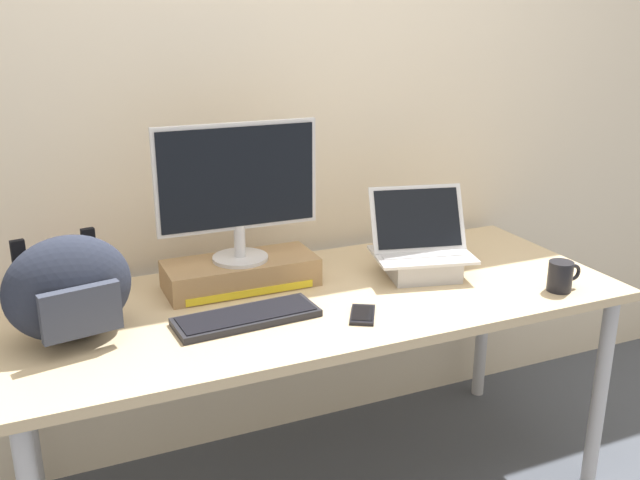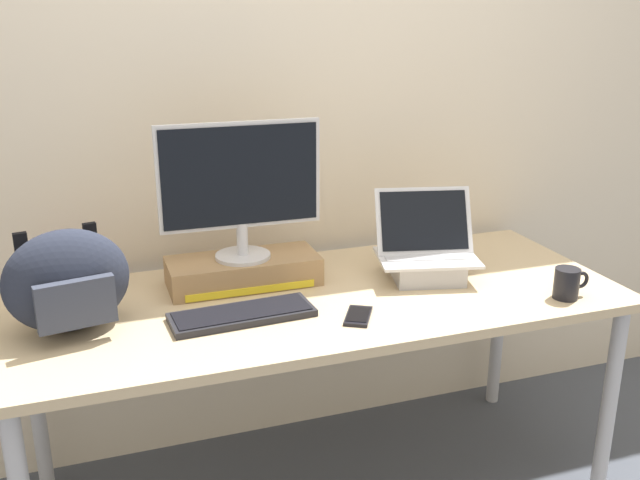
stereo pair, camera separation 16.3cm
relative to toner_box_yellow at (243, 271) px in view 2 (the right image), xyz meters
The scene contains 10 objects.
back_wall 0.64m from the toner_box_yellow, 57.63° to the left, with size 7.00×0.10×2.60m, color beige.
desk 0.29m from the toner_box_yellow, 38.91° to the right, with size 1.90×0.78×0.74m.
toner_box_yellow is the anchor object (origin of this frame).
desktop_monitor 0.29m from the toner_box_yellow, 90.98° to the right, with size 0.51×0.18×0.44m.
open_laptop 0.60m from the toner_box_yellow, 13.38° to the right, with size 0.37×0.30×0.28m.
external_keyboard 0.27m from the toner_box_yellow, 104.26° to the right, with size 0.42×0.17×0.02m.
messenger_backpack 0.57m from the toner_box_yellow, 161.39° to the right, with size 0.37×0.27×0.29m.
coffee_mug 1.01m from the toner_box_yellow, 25.59° to the right, with size 0.12×0.08×0.10m.
cell_phone 0.45m from the toner_box_yellow, 55.22° to the right, with size 0.13×0.15×0.01m.
plush_toy 0.55m from the toner_box_yellow, 164.02° to the left, with size 0.10×0.10×0.10m.
Camera 2 is at (-0.67, -1.93, 1.59)m, focal length 39.73 mm.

